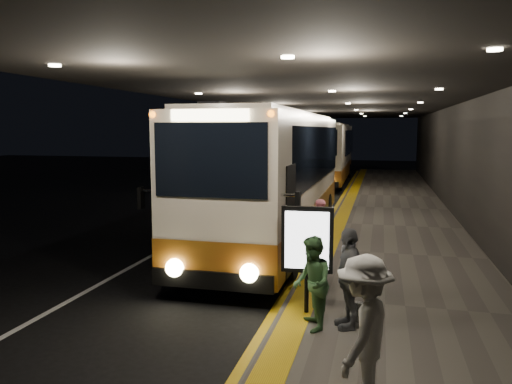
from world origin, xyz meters
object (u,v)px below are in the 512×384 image
at_px(coach_second, 328,156).
at_px(bag_polka, 357,312).
at_px(passenger_waiting_grey, 349,278).
at_px(stanchion_post, 314,249).
at_px(passenger_boarding, 321,229).
at_px(passenger_waiting_white, 364,331).
at_px(info_sign, 307,242).
at_px(coach_main, 276,182).
at_px(passenger_waiting_green, 312,283).

distance_m(coach_second, bag_polka, 24.01).
height_order(passenger_waiting_grey, stanchion_post, passenger_waiting_grey).
bearing_deg(passenger_boarding, passenger_waiting_grey, 170.12).
distance_m(passenger_boarding, stanchion_post, 1.43).
xyz_separation_m(passenger_boarding, passenger_waiting_grey, (0.96, -4.37, 0.08)).
distance_m(passenger_boarding, bag_polka, 4.27).
xyz_separation_m(passenger_waiting_white, stanchion_post, (-1.28, 5.28, -0.34)).
distance_m(coach_second, passenger_waiting_white, 26.60).
height_order(passenger_boarding, info_sign, info_sign).
height_order(coach_main, passenger_waiting_white, coach_main).
relative_size(passenger_boarding, info_sign, 0.79).
bearing_deg(info_sign, passenger_waiting_grey, -35.05).
bearing_deg(coach_main, passenger_waiting_white, -72.16).
xyz_separation_m(coach_second, passenger_waiting_grey, (2.85, -24.07, -0.77)).
distance_m(coach_second, passenger_boarding, 19.81).
relative_size(coach_main, passenger_waiting_green, 7.91).
height_order(coach_second, passenger_waiting_green, coach_second).
bearing_deg(passenger_waiting_grey, info_sign, -141.00).
distance_m(bag_polka, info_sign, 1.46).
distance_m(passenger_boarding, passenger_waiting_white, 6.83).
xyz_separation_m(coach_main, stanchion_post, (1.68, -3.77, -1.11)).
distance_m(passenger_waiting_grey, stanchion_post, 3.12).
height_order(coach_second, bag_polka, coach_second).
bearing_deg(bag_polka, info_sign, 168.24).
bearing_deg(info_sign, bag_polka, -14.93).
bearing_deg(info_sign, coach_main, 103.50).
bearing_deg(coach_main, info_sign, -73.60).
bearing_deg(info_sign, passenger_boarding, 89.76).
bearing_deg(coach_main, passenger_waiting_grey, -68.87).
bearing_deg(coach_main, passenger_waiting_green, -73.76).
xyz_separation_m(passenger_waiting_green, bag_polka, (0.71, 0.51, -0.61)).
height_order(passenger_boarding, passenger_waiting_grey, passenger_waiting_grey).
distance_m(coach_main, passenger_waiting_white, 9.55).
distance_m(coach_second, info_sign, 23.69).
relative_size(passenger_boarding, passenger_waiting_white, 0.84).
bearing_deg(info_sign, coach_second, 91.89).
distance_m(passenger_waiting_green, stanchion_post, 3.21).
bearing_deg(passenger_boarding, info_sign, 160.63).
xyz_separation_m(coach_second, passenger_boarding, (1.89, -19.70, -0.85)).
distance_m(coach_main, passenger_boarding, 3.03).
relative_size(passenger_waiting_green, passenger_waiting_grey, 0.92).
bearing_deg(stanchion_post, bag_polka, -67.74).
height_order(coach_second, passenger_boarding, coach_second).
distance_m(bag_polka, stanchion_post, 2.91).
distance_m(info_sign, stanchion_post, 2.59).
bearing_deg(passenger_waiting_white, coach_second, -159.38).
height_order(passenger_waiting_green, passenger_waiting_white, passenger_waiting_white).
distance_m(passenger_waiting_green, passenger_waiting_white, 2.30).
xyz_separation_m(coach_second, passenger_waiting_white, (3.18, -26.40, -0.71)).
height_order(passenger_waiting_white, stanchion_post, passenger_waiting_white).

